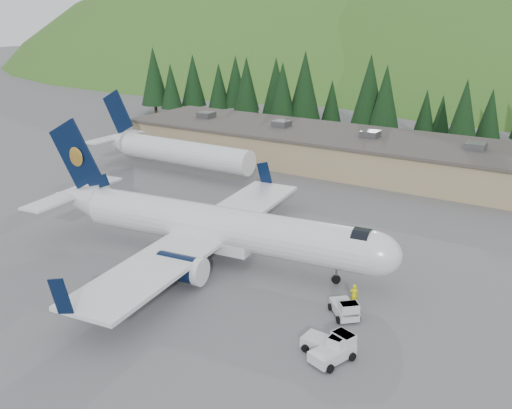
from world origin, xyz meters
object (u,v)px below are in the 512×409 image
(second_airliner, at_px, (170,150))
(baggage_tug_c, at_px, (335,349))
(airliner, at_px, (213,227))
(ramp_worker, at_px, (354,295))
(baggage_tug_a, at_px, (328,344))
(terminal_building, at_px, (338,149))
(baggage_tug_b, at_px, (346,309))

(second_airliner, height_order, baggage_tug_c, second_airliner)
(airliner, xyz_separation_m, baggage_tug_c, (17.12, -9.23, -2.56))
(ramp_worker, bearing_deg, airliner, -32.54)
(baggage_tug_a, height_order, terminal_building, terminal_building)
(second_airliner, bearing_deg, terminal_building, 38.78)
(second_airliner, relative_size, terminal_building, 0.39)
(baggage_tug_b, bearing_deg, terminal_building, 162.24)
(baggage_tug_c, bearing_deg, terminal_building, 43.24)
(second_airliner, height_order, terminal_building, second_airliner)
(terminal_building, bearing_deg, ramp_worker, -64.15)
(airliner, xyz_separation_m, baggage_tug_b, (15.44, -3.59, -2.61))
(airliner, bearing_deg, baggage_tug_a, -34.90)
(baggage_tug_a, distance_m, baggage_tug_b, 5.31)
(baggage_tug_b, height_order, ramp_worker, ramp_worker)
(airliner, xyz_separation_m, baggage_tug_a, (16.38, -8.81, -2.59))
(second_airliner, xyz_separation_m, ramp_worker, (39.07, -23.55, -2.37))
(baggage_tug_c, bearing_deg, ramp_worker, 32.79)
(baggage_tug_a, relative_size, terminal_building, 0.05)
(baggage_tug_a, xyz_separation_m, baggage_tug_c, (0.74, -0.42, 0.03))
(second_airliner, xyz_separation_m, baggage_tug_a, (40.20, -30.94, -2.57))
(second_airliner, xyz_separation_m, baggage_tug_c, (40.95, -31.36, -2.54))
(terminal_building, bearing_deg, second_airliner, -141.22)
(baggage_tug_b, xyz_separation_m, baggage_tug_c, (1.68, -5.64, 0.05))
(terminal_building, bearing_deg, baggage_tug_a, -66.62)
(airliner, distance_m, baggage_tug_b, 16.07)
(ramp_worker, bearing_deg, second_airliner, -58.29)
(second_airliner, distance_m, baggage_tug_a, 50.80)
(baggage_tug_c, distance_m, ramp_worker, 8.03)
(airliner, bearing_deg, baggage_tug_c, -34.94)
(airliner, bearing_deg, terminal_building, 89.24)
(airliner, relative_size, baggage_tug_c, 10.40)
(baggage_tug_b, bearing_deg, airliner, -145.73)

